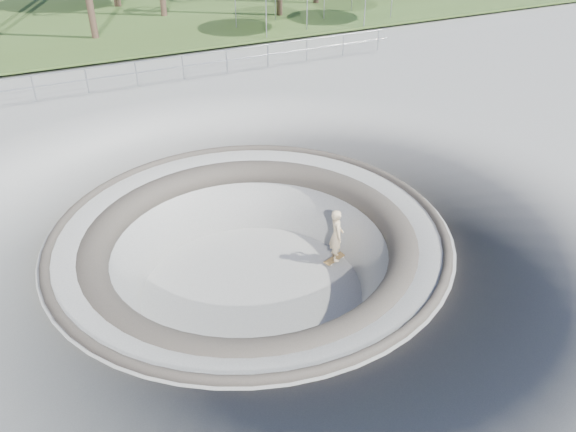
% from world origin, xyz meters
% --- Properties ---
extents(ground, '(180.00, 180.00, 0.00)m').
position_xyz_m(ground, '(0.00, 0.00, 0.00)').
color(ground, '#A8A8A2').
rests_on(ground, ground).
extents(skate_bowl, '(14.00, 14.00, 4.10)m').
position_xyz_m(skate_bowl, '(0.00, 0.00, -1.83)').
color(skate_bowl, '#A8A8A2').
rests_on(skate_bowl, ground).
extents(distant_hills, '(103.20, 45.00, 28.60)m').
position_xyz_m(distant_hills, '(3.78, 57.17, -7.02)').
color(distant_hills, brown).
rests_on(distant_hills, ground).
extents(safety_railing, '(25.00, 0.06, 1.03)m').
position_xyz_m(safety_railing, '(0.00, 12.00, 0.69)').
color(safety_railing, '#92959A').
rests_on(safety_railing, ground).
extents(skateboard, '(0.83, 0.48, 0.08)m').
position_xyz_m(skateboard, '(2.70, 0.08, -1.83)').
color(skateboard, olive).
rests_on(skateboard, ground).
extents(skater, '(0.57, 0.69, 1.64)m').
position_xyz_m(skater, '(2.70, 0.08, -1.00)').
color(skater, beige).
rests_on(skater, skateboard).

